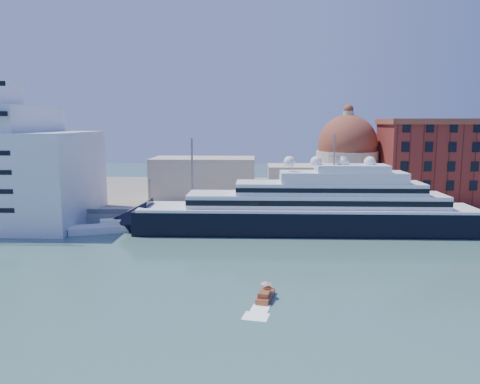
{
  "coord_description": "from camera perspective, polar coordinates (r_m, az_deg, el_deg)",
  "views": [
    {
      "loc": [
        -4.47,
        -79.37,
        24.17
      ],
      "look_at": [
        -7.85,
        18.0,
        9.71
      ],
      "focal_mm": 35.0,
      "sensor_mm": 36.0,
      "label": 1
    }
  ],
  "objects": [
    {
      "name": "quay",
      "position": [
        115.75,
        4.17,
        -3.0
      ],
      "size": [
        180.0,
        10.0,
        2.5
      ],
      "primitive_type": "cube",
      "color": "gray",
      "rests_on": "ground"
    },
    {
      "name": "superyacht",
      "position": [
        104.63,
        6.8,
        -2.51
      ],
      "size": [
        85.3,
        11.83,
        25.49
      ],
      "color": "black",
      "rests_on": "ground"
    },
    {
      "name": "lamp_posts",
      "position": [
        112.85,
        -2.19,
        1.14
      ],
      "size": [
        120.8,
        2.4,
        18.0
      ],
      "color": "slate",
      "rests_on": "quay"
    },
    {
      "name": "warehouse",
      "position": [
        143.37,
        25.23,
        3.48
      ],
      "size": [
        43.0,
        19.0,
        23.25
      ],
      "color": "maroon",
      "rests_on": "land"
    },
    {
      "name": "land",
      "position": [
        156.17,
        3.61,
        -0.11
      ],
      "size": [
        260.0,
        72.0,
        2.0
      ],
      "primitive_type": "cube",
      "color": "slate",
      "rests_on": "ground"
    },
    {
      "name": "church",
      "position": [
        138.16,
        6.5,
        2.88
      ],
      "size": [
        66.0,
        18.0,
        25.5
      ],
      "color": "beige",
      "rests_on": "land"
    },
    {
      "name": "water_taxi",
      "position": [
        66.14,
        3.1,
        -12.44
      ],
      "size": [
        2.87,
        5.56,
        2.52
      ],
      "rotation": [
        0.0,
        0.0,
        -0.22
      ],
      "color": "brown",
      "rests_on": "ground"
    },
    {
      "name": "service_barge",
      "position": [
        108.87,
        -16.49,
        -4.27
      ],
      "size": [
        14.1,
        8.46,
        3.01
      ],
      "rotation": [
        0.0,
        0.0,
        0.32
      ],
      "color": "white",
      "rests_on": "ground"
    },
    {
      "name": "quay_fence",
      "position": [
        110.98,
        4.27,
        -2.53
      ],
      "size": [
        180.0,
        0.1,
        1.2
      ],
      "primitive_type": "cube",
      "color": "slate",
      "rests_on": "quay"
    },
    {
      "name": "ground",
      "position": [
        83.09,
        5.04,
        -8.5
      ],
      "size": [
        400.0,
        400.0,
        0.0
      ],
      "primitive_type": "plane",
      "color": "#335957",
      "rests_on": "ground"
    }
  ]
}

